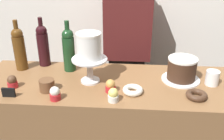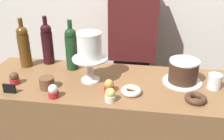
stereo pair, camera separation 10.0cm
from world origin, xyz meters
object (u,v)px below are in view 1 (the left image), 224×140
cookie_stack (47,85)px  barista_figure (127,57)px  price_sign_chalkboard (9,92)px  cupcake_vanilla (55,94)px  cupcake_chocolate (12,82)px  wine_bottle_amber (19,48)px  cupcake_caramel (110,86)px  donut_chocolate (196,95)px  wine_bottle_dark_red (43,45)px  coffee_cup_ceramic (212,78)px  chocolate_round_cake (182,68)px  cupcake_lemon (113,95)px  cake_stand_pedestal (90,66)px  donut_sugar (133,90)px  wine_bottle_green (69,49)px  white_layer_cake (89,46)px

cookie_stack → barista_figure: bearing=59.1°
price_sign_chalkboard → barista_figure: bearing=52.4°
cupcake_vanilla → cupcake_chocolate: size_ratio=1.00×
wine_bottle_amber → cupcake_caramel: size_ratio=4.38×
donut_chocolate → price_sign_chalkboard: size_ratio=1.60×
wine_bottle_dark_red → coffee_cup_ceramic: bearing=-11.0°
chocolate_round_cake → cupcake_lemon: size_ratio=2.28×
barista_figure → chocolate_round_cake: bearing=-58.0°
cake_stand_pedestal → cupcake_lemon: bearing=-54.2°
donut_chocolate → cookie_stack: bearing=178.8°
barista_figure → donut_chocolate: bearing=-62.5°
donut_sugar → coffee_cup_ceramic: size_ratio=1.32×
wine_bottle_green → wine_bottle_amber: bearing=-179.0°
wine_bottle_dark_red → cupcake_lemon: 0.66m
wine_bottle_dark_red → cupcake_lemon: size_ratio=4.38×
wine_bottle_dark_red → cupcake_vanilla: bearing=-66.1°
cupcake_chocolate → cookie_stack: cupcake_chocolate is taller
donut_chocolate → donut_sugar: same height
chocolate_round_cake → cupcake_lemon: 0.47m
wine_bottle_dark_red → cupcake_lemon: wine_bottle_dark_red is taller
cake_stand_pedestal → donut_chocolate: (0.59, -0.14, -0.08)m
white_layer_cake → coffee_cup_ceramic: white_layer_cake is taller
donut_chocolate → coffee_cup_ceramic: size_ratio=1.32×
cookie_stack → wine_bottle_amber: bearing=133.0°
price_sign_chalkboard → cupcake_caramel: bearing=10.0°
cake_stand_pedestal → barista_figure: bearing=70.7°
cake_stand_pedestal → wine_bottle_green: size_ratio=0.63×
wine_bottle_amber → donut_sugar: wine_bottle_amber is taller
wine_bottle_dark_red → barista_figure: size_ratio=0.20×
cake_stand_pedestal → cupcake_lemon: (0.15, -0.21, -0.07)m
cake_stand_pedestal → cookie_stack: bearing=-150.2°
cupcake_caramel → cupcake_lemon: size_ratio=1.00×
wine_bottle_amber → white_layer_cake: bearing=-16.8°
wine_bottle_green → cupcake_lemon: size_ratio=4.38×
donut_sugar → cookie_stack: cookie_stack is taller
wine_bottle_green → donut_sugar: wine_bottle_green is taller
cupcake_caramel → coffee_cup_ceramic: 0.59m
cupcake_lemon → donut_chocolate: (0.43, 0.06, -0.02)m
chocolate_round_cake → barista_figure: 0.64m
cupcake_caramel → price_sign_chalkboard: (-0.53, -0.09, -0.01)m
wine_bottle_green → cookie_stack: size_ratio=3.87×
cupcake_lemon → donut_sugar: size_ratio=0.66×
cake_stand_pedestal → donut_chocolate: cake_stand_pedestal is taller
cake_stand_pedestal → cupcake_vanilla: bearing=-125.1°
white_layer_cake → cupcake_vanilla: bearing=-125.1°
wine_bottle_green → coffee_cup_ceramic: wine_bottle_green is taller
coffee_cup_ceramic → cupcake_vanilla: bearing=-165.0°
white_layer_cake → donut_sugar: (0.25, -0.12, -0.21)m
cake_stand_pedestal → donut_sugar: 0.29m
donut_chocolate → donut_sugar: bearing=175.3°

